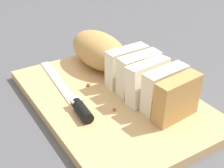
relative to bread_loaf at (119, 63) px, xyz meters
The scene contains 7 objects.
ground_plane 0.10m from the bread_loaf, 44.04° to the right, with size 3.00×3.00×0.00m, color #4C4C51.
cutting_board 0.09m from the bread_loaf, 44.04° to the right, with size 0.46×0.31×0.02m, color tan.
bread_loaf is the anchor object (origin of this frame).
bread_knife 0.15m from the bread_loaf, 70.87° to the right, with size 0.29×0.04×0.02m.
crumb_near_knife 0.08m from the bread_loaf, 99.44° to the right, with size 0.00×0.00×0.00m, color #996633.
crumb_near_loaf 0.09m from the bread_loaf, 96.08° to the right, with size 0.01×0.01×0.01m, color #996633.
crumb_stray_left 0.14m from the bread_loaf, 36.73° to the right, with size 0.01×0.01×0.01m, color #996633.
Camera 1 is at (0.50, -0.30, 0.39)m, focal length 51.19 mm.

